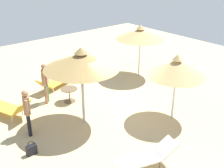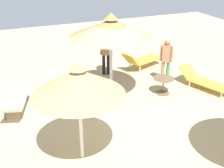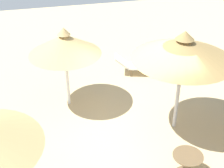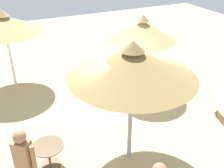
{
  "view_description": "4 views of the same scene",
  "coord_description": "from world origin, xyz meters",
  "px_view_note": "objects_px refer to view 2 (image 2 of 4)",
  "views": [
    {
      "loc": [
        6.26,
        7.53,
        5.71
      ],
      "look_at": [
        0.09,
        0.16,
        1.39
      ],
      "focal_mm": 45.74,
      "sensor_mm": 36.0,
      "label": 1
    },
    {
      "loc": [
        -7.49,
        3.3,
        4.83
      ],
      "look_at": [
        -0.32,
        0.36,
        1.21
      ],
      "focal_mm": 47.88,
      "sensor_mm": 36.0,
      "label": 2
    },
    {
      "loc": [
        -2.42,
        -6.94,
        5.85
      ],
      "look_at": [
        -0.56,
        0.36,
        1.34
      ],
      "focal_mm": 51.72,
      "sensor_mm": 36.0,
      "label": 3
    },
    {
      "loc": [
        5.36,
        -2.62,
        4.64
      ],
      "look_at": [
        -0.79,
        0.25,
        0.91
      ],
      "focal_mm": 43.04,
      "sensor_mm": 36.0,
      "label": 4
    }
  ],
  "objects_px": {
    "handbag": "(78,70)",
    "lounge_chair_near_right": "(141,59)",
    "parasol_umbrella_front": "(111,28)",
    "lounge_chair_back": "(14,103)",
    "side_table_round": "(163,83)",
    "parasol_umbrella_far_left": "(79,82)",
    "person_standing_edge": "(166,58)",
    "lounge_chair_center": "(203,80)",
    "person_standing_near_left": "(106,51)"
  },
  "relations": [
    {
      "from": "lounge_chair_center",
      "to": "handbag",
      "type": "distance_m",
      "value": 4.95
    },
    {
      "from": "parasol_umbrella_far_left",
      "to": "side_table_round",
      "type": "height_order",
      "value": "parasol_umbrella_far_left"
    },
    {
      "from": "lounge_chair_near_right",
      "to": "person_standing_edge",
      "type": "bearing_deg",
      "value": -174.42
    },
    {
      "from": "handbag",
      "to": "lounge_chair_near_right",
      "type": "bearing_deg",
      "value": -98.63
    },
    {
      "from": "lounge_chair_back",
      "to": "person_standing_edge",
      "type": "height_order",
      "value": "person_standing_edge"
    },
    {
      "from": "lounge_chair_center",
      "to": "parasol_umbrella_front",
      "type": "bearing_deg",
      "value": 78.91
    },
    {
      "from": "lounge_chair_near_right",
      "to": "person_standing_edge",
      "type": "height_order",
      "value": "person_standing_edge"
    },
    {
      "from": "parasol_umbrella_front",
      "to": "person_standing_near_left",
      "type": "height_order",
      "value": "parasol_umbrella_front"
    },
    {
      "from": "parasol_umbrella_far_left",
      "to": "side_table_round",
      "type": "xyz_separation_m",
      "value": [
        2.29,
        -3.7,
        -1.65
      ]
    },
    {
      "from": "lounge_chair_near_right",
      "to": "person_standing_near_left",
      "type": "distance_m",
      "value": 1.72
    },
    {
      "from": "side_table_round",
      "to": "lounge_chair_center",
      "type": "bearing_deg",
      "value": -96.16
    },
    {
      "from": "lounge_chair_near_right",
      "to": "side_table_round",
      "type": "bearing_deg",
      "value": 171.13
    },
    {
      "from": "lounge_chair_center",
      "to": "side_table_round",
      "type": "height_order",
      "value": "lounge_chair_center"
    },
    {
      "from": "lounge_chair_back",
      "to": "person_standing_edge",
      "type": "bearing_deg",
      "value": -87.53
    },
    {
      "from": "parasol_umbrella_front",
      "to": "lounge_chair_back",
      "type": "height_order",
      "value": "parasol_umbrella_front"
    },
    {
      "from": "person_standing_near_left",
      "to": "handbag",
      "type": "relative_size",
      "value": 3.47
    },
    {
      "from": "lounge_chair_near_right",
      "to": "handbag",
      "type": "xyz_separation_m",
      "value": [
        0.41,
        2.69,
        -0.22
      ]
    },
    {
      "from": "person_standing_near_left",
      "to": "parasol_umbrella_far_left",
      "type": "bearing_deg",
      "value": 152.29
    },
    {
      "from": "parasol_umbrella_far_left",
      "to": "side_table_round",
      "type": "distance_m",
      "value": 4.65
    },
    {
      "from": "parasol_umbrella_far_left",
      "to": "lounge_chair_near_right",
      "type": "distance_m",
      "value": 6.47
    },
    {
      "from": "parasol_umbrella_far_left",
      "to": "parasol_umbrella_front",
      "type": "relative_size",
      "value": 0.88
    },
    {
      "from": "parasol_umbrella_front",
      "to": "person_standing_edge",
      "type": "height_order",
      "value": "parasol_umbrella_front"
    },
    {
      "from": "parasol_umbrella_front",
      "to": "handbag",
      "type": "bearing_deg",
      "value": 12.33
    },
    {
      "from": "lounge_chair_near_right",
      "to": "lounge_chair_center",
      "type": "distance_m",
      "value": 2.89
    },
    {
      "from": "person_standing_edge",
      "to": "handbag",
      "type": "distance_m",
      "value": 3.63
    },
    {
      "from": "lounge_chair_center",
      "to": "handbag",
      "type": "height_order",
      "value": "lounge_chair_center"
    },
    {
      "from": "person_standing_edge",
      "to": "parasol_umbrella_front",
      "type": "bearing_deg",
      "value": 96.9
    },
    {
      "from": "lounge_chair_near_right",
      "to": "lounge_chair_center",
      "type": "relative_size",
      "value": 1.03
    },
    {
      "from": "parasol_umbrella_front",
      "to": "lounge_chair_near_right",
      "type": "distance_m",
      "value": 3.56
    },
    {
      "from": "parasol_umbrella_front",
      "to": "handbag",
      "type": "xyz_separation_m",
      "value": [
        2.36,
        0.52,
        -2.26
      ]
    },
    {
      "from": "person_standing_edge",
      "to": "lounge_chair_center",
      "type": "bearing_deg",
      "value": -131.72
    },
    {
      "from": "handbag",
      "to": "side_table_round",
      "type": "height_order",
      "value": "side_table_round"
    },
    {
      "from": "lounge_chair_back",
      "to": "lounge_chair_center",
      "type": "xyz_separation_m",
      "value": [
        -0.71,
        -6.63,
        -0.06
      ]
    },
    {
      "from": "lounge_chair_center",
      "to": "person_standing_edge",
      "type": "bearing_deg",
      "value": 48.28
    },
    {
      "from": "parasol_umbrella_far_left",
      "to": "person_standing_edge",
      "type": "relative_size",
      "value": 1.47
    },
    {
      "from": "lounge_chair_back",
      "to": "side_table_round",
      "type": "relative_size",
      "value": 2.84
    },
    {
      "from": "side_table_round",
      "to": "lounge_chair_back",
      "type": "bearing_deg",
      "value": 83.92
    },
    {
      "from": "person_standing_near_left",
      "to": "side_table_round",
      "type": "bearing_deg",
      "value": -152.76
    },
    {
      "from": "lounge_chair_near_right",
      "to": "lounge_chair_back",
      "type": "xyz_separation_m",
      "value": [
        -1.91,
        5.4,
        -0.03
      ]
    },
    {
      "from": "parasol_umbrella_front",
      "to": "person_standing_near_left",
      "type": "bearing_deg",
      "value": -16.17
    },
    {
      "from": "lounge_chair_back",
      "to": "person_standing_near_left",
      "type": "xyz_separation_m",
      "value": [
        1.87,
        -3.78,
        0.62
      ]
    },
    {
      "from": "lounge_chair_near_right",
      "to": "person_standing_edge",
      "type": "relative_size",
      "value": 1.2
    },
    {
      "from": "lounge_chair_near_right",
      "to": "person_standing_near_left",
      "type": "height_order",
      "value": "person_standing_near_left"
    },
    {
      "from": "side_table_round",
      "to": "parasol_umbrella_far_left",
      "type": "bearing_deg",
      "value": 121.77
    },
    {
      "from": "parasol_umbrella_front",
      "to": "side_table_round",
      "type": "distance_m",
      "value": 2.75
    },
    {
      "from": "parasol_umbrella_front",
      "to": "side_table_round",
      "type": "xyz_separation_m",
      "value": [
        -0.49,
        -1.79,
        -2.02
      ]
    },
    {
      "from": "person_standing_edge",
      "to": "person_standing_near_left",
      "type": "bearing_deg",
      "value": 47.59
    },
    {
      "from": "person_standing_near_left",
      "to": "handbag",
      "type": "bearing_deg",
      "value": 67.08
    },
    {
      "from": "lounge_chair_center",
      "to": "person_standing_edge",
      "type": "height_order",
      "value": "person_standing_edge"
    },
    {
      "from": "lounge_chair_center",
      "to": "person_standing_near_left",
      "type": "bearing_deg",
      "value": 47.85
    }
  ]
}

